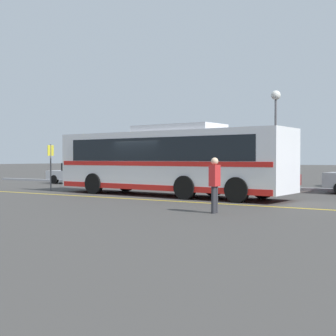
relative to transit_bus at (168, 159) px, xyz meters
The scene contains 10 objects.
ground_plane 1.99m from the transit_bus, 161.34° to the right, with size 220.00×220.00×0.00m, color #423F3D.
lane_strip_0 2.76m from the transit_bus, 90.34° to the right, with size 0.20×31.57×0.01m, color gold.
curb_strip 6.98m from the transit_bus, 90.11° to the left, with size 39.57×0.36×0.15m, color #99999E.
transit_bus is the anchor object (origin of this frame).
parked_car_0 11.71m from the transit_bus, 152.68° to the left, with size 4.75×2.22×1.42m.
parked_car_1 6.55m from the transit_bus, 124.77° to the left, with size 4.97×1.97×1.46m.
parked_car_2 6.13m from the transit_bus, 69.87° to the left, with size 4.48×1.84×1.36m.
pedestrian_0 7.03m from the transit_bus, 46.28° to the right, with size 0.23×0.42×1.75m.
bus_stop_sign 7.14m from the transit_bus, behind, with size 0.07×0.40×2.48m.
street_lamp 8.99m from the transit_bus, 74.75° to the left, with size 0.55×0.55×5.69m.
Camera 1 is at (12.31, -17.89, 1.71)m, focal length 50.00 mm.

